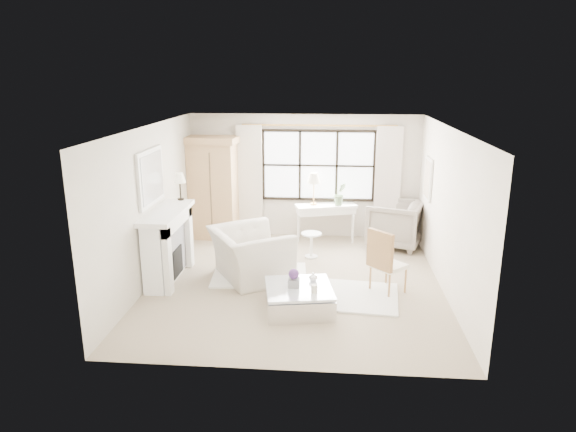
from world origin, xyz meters
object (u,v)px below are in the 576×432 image
at_px(armoire, 214,187).
at_px(club_armchair, 251,254).
at_px(console_table, 326,222).
at_px(coffee_table, 299,299).

xyz_separation_m(armoire, club_armchair, (1.15, -2.30, -0.69)).
distance_m(armoire, console_table, 2.56).
xyz_separation_m(console_table, coffee_table, (-0.36, -3.48, -0.22)).
bearing_deg(club_armchair, armoire, -4.23).
relative_size(armoire, coffee_table, 1.93).
bearing_deg(console_table, armoire, 163.00).
relative_size(armoire, club_armchair, 1.63).
distance_m(armoire, coffee_table, 4.19).
relative_size(console_table, club_armchair, 1.00).
relative_size(club_armchair, coffee_table, 1.18).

